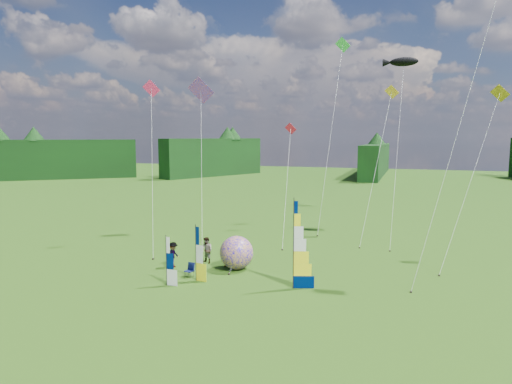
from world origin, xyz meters
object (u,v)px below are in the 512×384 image
(feather_banner_main, at_px, (294,245))
(camp_chair, at_px, (189,270))
(spectator_d, at_px, (242,253))
(side_banner_left, at_px, (196,254))
(spectator_c, at_px, (173,255))
(spectator_b, at_px, (207,250))
(bol_inflatable, at_px, (237,253))
(kite_whale, at_px, (398,136))
(spectator_a, at_px, (227,255))
(side_banner_far, at_px, (166,261))

(feather_banner_main, distance_m, camp_chair, 7.18)
(spectator_d, relative_size, camp_chair, 1.63)
(side_banner_left, xyz_separation_m, spectator_c, (-2.81, 2.14, -0.84))
(spectator_b, bearing_deg, camp_chair, -63.09)
(bol_inflatable, height_order, camp_chair, bol_inflatable)
(feather_banner_main, distance_m, bol_inflatable, 5.51)
(bol_inflatable, bearing_deg, spectator_b, 165.04)
(side_banner_left, relative_size, bol_inflatable, 1.51)
(feather_banner_main, relative_size, spectator_c, 2.98)
(bol_inflatable, bearing_deg, spectator_d, 94.91)
(feather_banner_main, relative_size, spectator_b, 2.81)
(side_banner_left, distance_m, spectator_d, 4.84)
(bol_inflatable, bearing_deg, feather_banner_main, -29.24)
(spectator_b, xyz_separation_m, kite_whale, (12.28, 14.10, 8.08))
(side_banner_left, bearing_deg, spectator_a, 87.49)
(feather_banner_main, height_order, bol_inflatable, feather_banner_main)
(side_banner_left, relative_size, side_banner_far, 1.15)
(spectator_a, bearing_deg, spectator_c, -155.39)
(spectator_c, height_order, kite_whale, kite_whale)
(feather_banner_main, xyz_separation_m, spectator_a, (-5.44, 2.87, -1.76))
(side_banner_left, bearing_deg, side_banner_far, -124.50)
(side_banner_far, bearing_deg, feather_banner_main, 13.96)
(side_banner_left, distance_m, side_banner_far, 1.90)
(feather_banner_main, xyz_separation_m, camp_chair, (-6.84, -0.06, -2.16))
(side_banner_left, height_order, kite_whale, kite_whale)
(feather_banner_main, height_order, spectator_d, feather_banner_main)
(bol_inflatable, xyz_separation_m, spectator_a, (-0.81, 0.28, -0.28))
(side_banner_left, xyz_separation_m, camp_chair, (-0.74, 0.49, -1.26))
(side_banner_left, relative_size, spectator_d, 2.28)
(side_banner_left, height_order, spectator_c, side_banner_left)
(kite_whale, bearing_deg, spectator_c, -132.78)
(spectator_b, distance_m, kite_whale, 20.36)
(side_banner_far, height_order, kite_whale, kite_whale)
(feather_banner_main, bearing_deg, camp_chair, 162.90)
(spectator_b, relative_size, spectator_d, 1.24)
(feather_banner_main, height_order, side_banner_far, feather_banner_main)
(spectator_b, xyz_separation_m, camp_chair, (0.33, -3.33, -0.47))
(side_banner_far, relative_size, kite_whale, 0.17)
(spectator_d, distance_m, kite_whale, 18.55)
(side_banner_left, height_order, spectator_d, side_banner_left)
(side_banner_left, distance_m, camp_chair, 1.54)
(side_banner_far, xyz_separation_m, spectator_d, (2.65, 5.93, -0.74))
(side_banner_left, xyz_separation_m, spectator_b, (-1.06, 3.82, -0.79))
(feather_banner_main, relative_size, camp_chair, 5.67)
(spectator_b, distance_m, camp_chair, 3.38)
(camp_chair, bearing_deg, feather_banner_main, 8.80)
(feather_banner_main, distance_m, kite_whale, 19.20)
(bol_inflatable, xyz_separation_m, camp_chair, (-2.22, -2.65, -0.68))
(spectator_b, bearing_deg, spectator_a, 8.27)
(spectator_b, height_order, camp_chair, spectator_b)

